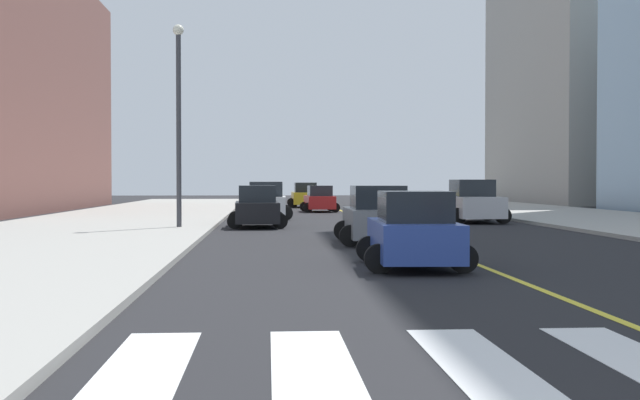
% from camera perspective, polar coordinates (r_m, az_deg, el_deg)
% --- Properties ---
extents(sidewalk_kerb_west, '(10.00, 120.00, 0.15)m').
position_cam_1_polar(sidewalk_kerb_west, '(25.43, -20.30, -3.04)').
color(sidewalk_kerb_west, '#9E9B93').
rests_on(sidewalk_kerb_west, ground).
extents(lane_divider_paint, '(0.16, 80.00, 0.01)m').
position_cam_1_polar(lane_divider_paint, '(44.64, 2.61, -1.20)').
color(lane_divider_paint, yellow).
rests_on(lane_divider_paint, ground).
extents(parking_garage_concrete, '(18.00, 24.00, 25.19)m').
position_cam_1_polar(parking_garage_concrete, '(80.34, 20.48, 8.84)').
color(parking_garage_concrete, '#9E9B93').
rests_on(parking_garage_concrete, ground).
extents(car_white_nearest, '(2.81, 4.46, 1.98)m').
position_cam_1_polar(car_white_nearest, '(41.62, -3.88, -0.12)').
color(car_white_nearest, silver).
rests_on(car_white_nearest, ground).
extents(car_yellow_second, '(2.71, 4.30, 1.91)m').
position_cam_1_polar(car_yellow_second, '(60.98, -1.09, 0.31)').
color(car_yellow_second, gold).
rests_on(car_yellow_second, ground).
extents(car_red_third, '(2.52, 3.93, 1.72)m').
position_cam_1_polar(car_red_third, '(51.68, -0.04, 0.03)').
color(car_red_third, red).
rests_on(car_red_third, ground).
extents(car_black_fourth, '(2.62, 4.12, 1.82)m').
position_cam_1_polar(car_black_fourth, '(34.21, -4.58, -0.56)').
color(car_black_fourth, black).
rests_on(car_black_fourth, ground).
extents(car_gray_fifth, '(2.64, 4.19, 1.86)m').
position_cam_1_polar(car_gray_fifth, '(25.23, 4.13, -1.20)').
color(car_gray_fifth, slate).
rests_on(car_gray_fifth, ground).
extents(car_blue_sixth, '(2.57, 4.02, 1.76)m').
position_cam_1_polar(car_blue_sixth, '(18.28, 6.76, -2.30)').
color(car_blue_sixth, '#2D479E').
rests_on(car_blue_sixth, ground).
extents(car_silver_seventh, '(2.96, 4.69, 2.08)m').
position_cam_1_polar(car_silver_seventh, '(39.13, 10.98, -0.17)').
color(car_silver_seventh, '#B7B7BC').
rests_on(car_silver_seventh, ground).
extents(street_lamp, '(0.44, 0.44, 8.16)m').
position_cam_1_polar(street_lamp, '(32.53, -10.18, 6.49)').
color(street_lamp, '#38383D').
rests_on(street_lamp, sidewalk_kerb_west).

